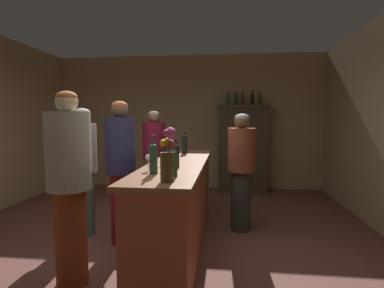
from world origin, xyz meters
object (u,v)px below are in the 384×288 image
at_px(bar_counter, 179,205).
at_px(cheese_plate, 168,166).
at_px(patron_in_grey, 84,165).
at_px(bartender, 241,167).
at_px(wine_bottle_rose, 185,143).
at_px(display_bottle_midleft, 236,98).
at_px(display_bottle_midright, 252,99).
at_px(display_bottle_center, 243,99).
at_px(display_bottle_right, 260,99).
at_px(patron_in_navy, 121,166).
at_px(display_bottle_left, 228,98).
at_px(flower_arrangement, 167,155).
at_px(wine_bottle_merlot, 153,157).
at_px(wine_bottle_riesling, 174,161).
at_px(wine_bottle_syrah, 176,155).
at_px(wine_glass_mid, 185,145).
at_px(display_cabinet, 243,147).
at_px(wine_glass_front, 148,159).
at_px(patron_redhead, 69,181).
at_px(patron_near_entrance, 154,156).

height_order(bar_counter, cheese_plate, cheese_plate).
relative_size(patron_in_grey, bartender, 1.04).
relative_size(bar_counter, wine_bottle_rose, 8.23).
xyz_separation_m(display_bottle_midleft, display_bottle_midright, (0.33, 0.00, -0.01)).
distance_m(bar_counter, cheese_plate, 0.63).
bearing_deg(display_bottle_midleft, display_bottle_center, 0.00).
height_order(display_bottle_right, patron_in_grey, display_bottle_right).
bearing_deg(patron_in_navy, display_bottle_left, 84.44).
xyz_separation_m(display_bottle_midright, bartender, (-0.31, -2.23, -1.06)).
relative_size(cheese_plate, display_bottle_left, 0.55).
xyz_separation_m(flower_arrangement, display_bottle_center, (0.77, 4.01, 0.69)).
relative_size(display_bottle_midright, patron_in_navy, 0.18).
height_order(wine_bottle_merlot, wine_bottle_riesling, wine_bottle_merlot).
bearing_deg(flower_arrangement, display_bottle_midleft, 81.09).
bearing_deg(wine_bottle_syrah, wine_glass_mid, 94.60).
xyz_separation_m(wine_bottle_merlot, patron_in_grey, (-1.18, 1.05, -0.25)).
distance_m(bar_counter, display_cabinet, 3.07).
bearing_deg(wine_glass_front, wine_bottle_merlot, -60.78).
bearing_deg(patron_in_navy, flower_arrangement, -36.98).
height_order(wine_bottle_merlot, flower_arrangement, flower_arrangement).
height_order(flower_arrangement, display_bottle_midleft, display_bottle_midleft).
relative_size(flower_arrangement, display_bottle_left, 1.29).
bearing_deg(wine_bottle_merlot, display_bottle_midleft, 77.51).
bearing_deg(wine_bottle_riesling, cheese_plate, 106.73).
bearing_deg(display_bottle_center, wine_bottle_rose, -113.16).
height_order(wine_bottle_riesling, patron_in_grey, patron_in_grey).
distance_m(wine_bottle_rose, cheese_plate, 1.18).
relative_size(display_bottle_right, patron_redhead, 0.17).
bearing_deg(bartender, wine_bottle_syrah, 53.95).
relative_size(wine_bottle_merlot, display_bottle_midright, 1.10).
bearing_deg(wine_bottle_rose, wine_glass_mid, 96.82).
xyz_separation_m(display_cabinet, wine_bottle_merlot, (-0.97, -3.69, 0.24)).
relative_size(display_cabinet, cheese_plate, 9.89).
height_order(wine_bottle_syrah, bartender, bartender).
distance_m(wine_glass_mid, patron_redhead, 2.09).
relative_size(wine_glass_front, wine_glass_mid, 1.14).
height_order(display_bottle_right, bartender, display_bottle_right).
xyz_separation_m(display_bottle_center, patron_in_grey, (-2.14, -2.64, -1.01)).
relative_size(flower_arrangement, bartender, 0.27).
height_order(bar_counter, wine_glass_front, wine_glass_front).
xyz_separation_m(wine_bottle_syrah, wine_bottle_riesling, (0.05, -0.42, -0.01)).
distance_m(wine_bottle_rose, display_bottle_center, 2.41).
xyz_separation_m(wine_bottle_merlot, display_bottle_midleft, (0.82, 3.69, 0.76)).
height_order(display_cabinet, wine_bottle_merlot, display_cabinet).
bearing_deg(display_cabinet, bar_counter, -106.66).
distance_m(wine_bottle_merlot, display_bottle_left, 3.83).
relative_size(bar_counter, wine_bottle_riesling, 9.38).
bearing_deg(bar_counter, patron_in_grey, 168.15).
xyz_separation_m(patron_in_navy, patron_near_entrance, (0.06, 1.44, -0.05)).
relative_size(wine_bottle_rose, wine_glass_mid, 2.38).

